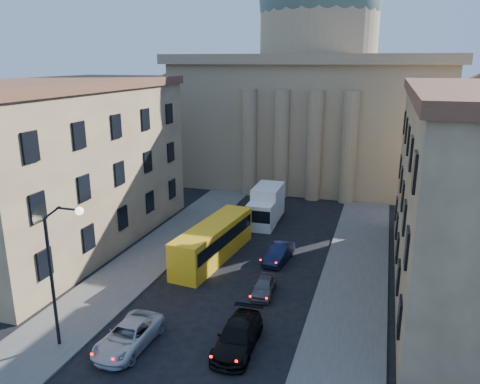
# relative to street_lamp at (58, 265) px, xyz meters

# --- Properties ---
(sidewalk_left) EXTENTS (5.00, 60.00, 0.15)m
(sidewalk_left) POSITION_rel_street_lamp_xyz_m (-1.53, 10.00, -5.21)
(sidewalk_left) COLOR #514E4A
(sidewalk_left) RESTS_ON ground
(sidewalk_right) EXTENTS (5.00, 60.00, 0.15)m
(sidewalk_right) POSITION_rel_street_lamp_xyz_m (15.47, 10.00, -5.21)
(sidewalk_right) COLOR #514E4A
(sidewalk_right) RESTS_ON ground
(church) EXTENTS (68.02, 28.76, 36.60)m
(church) POSITION_rel_street_lamp_xyz_m (6.97, 47.47, 6.59)
(church) COLOR #907758
(church) RESTS_ON ground
(building_left) EXTENTS (11.60, 26.60, 14.70)m
(building_left) POSITION_rel_street_lamp_xyz_m (-10.03, 14.00, 2.14)
(building_left) COLOR tan
(building_left) RESTS_ON ground
(street_lamp) EXTENTS (2.62, 0.44, 8.83)m
(street_lamp) POSITION_rel_street_lamp_xyz_m (0.00, 0.00, 0.00)
(street_lamp) COLOR black
(street_lamp) RESTS_ON ground
(car_left_mid) EXTENTS (2.56, 5.29, 1.45)m
(car_left_mid) POSITION_rel_street_lamp_xyz_m (3.47, 1.11, -4.56)
(car_left_mid) COLOR silver
(car_left_mid) RESTS_ON ground
(car_right_mid) EXTENTS (2.28, 5.36, 1.54)m
(car_right_mid) POSITION_rel_street_lamp_xyz_m (9.61, 2.93, -4.52)
(car_right_mid) COLOR black
(car_right_mid) RESTS_ON ground
(car_right_far) EXTENTS (1.74, 3.73, 1.23)m
(car_right_far) POSITION_rel_street_lamp_xyz_m (9.41, 9.75, -4.67)
(car_right_far) COLOR #505155
(car_right_far) RESTS_ON ground
(car_right_distant) EXTENTS (2.01, 4.46, 1.42)m
(car_right_distant) POSITION_rel_street_lamp_xyz_m (9.16, 15.67, -4.58)
(car_right_distant) COLOR black
(car_right_distant) RESTS_ON ground
(city_bus) EXTENTS (3.59, 11.16, 3.09)m
(city_bus) POSITION_rel_street_lamp_xyz_m (3.75, 14.62, -3.63)
(city_bus) COLOR yellow
(city_bus) RESTS_ON ground
(box_truck) EXTENTS (2.75, 6.72, 3.67)m
(box_truck) POSITION_rel_street_lamp_xyz_m (5.67, 24.94, -3.55)
(box_truck) COLOR white
(box_truck) RESTS_ON ground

